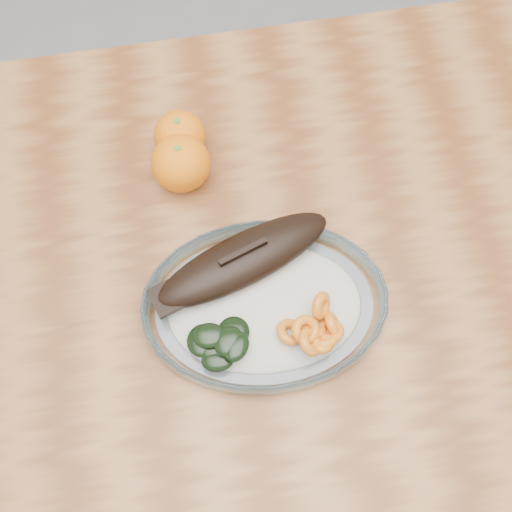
{
  "coord_description": "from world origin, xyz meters",
  "views": [
    {
      "loc": [
        -0.02,
        -0.23,
        1.47
      ],
      "look_at": [
        0.03,
        0.05,
        0.77
      ],
      "focal_mm": 45.0,
      "sensor_mm": 36.0,
      "label": 1
    }
  ],
  "objects_px": {
    "plated_meal": "(264,303)",
    "orange_right": "(180,135)",
    "dining_table": "(238,326)",
    "orange_left": "(181,163)"
  },
  "relations": [
    {
      "from": "dining_table",
      "to": "orange_left",
      "type": "xyz_separation_m",
      "value": [
        -0.04,
        0.18,
        0.14
      ]
    },
    {
      "from": "dining_table",
      "to": "plated_meal",
      "type": "distance_m",
      "value": 0.12
    },
    {
      "from": "plated_meal",
      "to": "orange_right",
      "type": "height_order",
      "value": "plated_meal"
    },
    {
      "from": "orange_left",
      "to": "orange_right",
      "type": "bearing_deg",
      "value": 85.25
    },
    {
      "from": "dining_table",
      "to": "orange_left",
      "type": "bearing_deg",
      "value": 102.71
    },
    {
      "from": "dining_table",
      "to": "plated_meal",
      "type": "height_order",
      "value": "plated_meal"
    },
    {
      "from": "plated_meal",
      "to": "orange_left",
      "type": "height_order",
      "value": "plated_meal"
    },
    {
      "from": "orange_right",
      "to": "orange_left",
      "type": "bearing_deg",
      "value": -94.75
    },
    {
      "from": "dining_table",
      "to": "orange_right",
      "type": "distance_m",
      "value": 0.26
    },
    {
      "from": "dining_table",
      "to": "orange_right",
      "type": "height_order",
      "value": "orange_right"
    }
  ]
}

